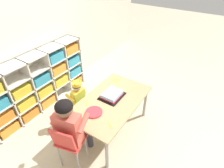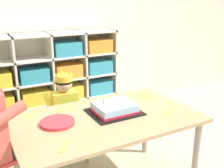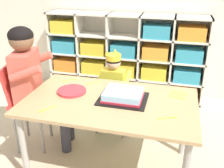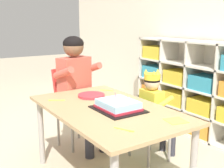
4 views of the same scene
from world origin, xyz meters
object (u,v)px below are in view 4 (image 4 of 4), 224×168
(classroom_chair_blue, at_px, (146,123))
(paper_plate_stack, at_px, (91,96))
(child_with_crown, at_px, (155,104))
(classroom_chair_adult_side, at_px, (72,98))
(birthday_cake_on_tray, at_px, (118,106))
(fork_near_child_seat, at_px, (56,100))
(adult_helper_seated, at_px, (79,80))
(activity_table, at_px, (107,117))
(fork_scattered_mid_table, at_px, (119,96))
(fork_at_table_front_edge, at_px, (125,130))
(fork_near_cake_tray, at_px, (106,90))

(classroom_chair_blue, bearing_deg, paper_plate_stack, 64.57)
(child_with_crown, bearing_deg, classroom_chair_adult_side, 36.82)
(birthday_cake_on_tray, bearing_deg, child_with_crown, 110.34)
(fork_near_child_seat, bearing_deg, adult_helper_seated, 71.78)
(activity_table, distance_m, fork_scattered_mid_table, 0.35)
(fork_scattered_mid_table, bearing_deg, classroom_chair_blue, 19.70)
(classroom_chair_blue, relative_size, fork_at_table_front_edge, 4.75)
(classroom_chair_blue, distance_m, child_with_crown, 0.18)
(activity_table, height_order, fork_near_child_seat, fork_near_child_seat)
(activity_table, xyz_separation_m, birthday_cake_on_tray, (0.09, 0.04, 0.10))
(paper_plate_stack, bearing_deg, fork_at_table_front_edge, -14.79)
(paper_plate_stack, xyz_separation_m, fork_near_cake_tray, (-0.12, 0.21, -0.01))
(classroom_chair_blue, relative_size, fork_near_cake_tray, 5.32)
(classroom_chair_blue, distance_m, adult_helper_seated, 0.73)
(adult_helper_seated, xyz_separation_m, fork_near_child_seat, (0.29, -0.35, -0.07))
(adult_helper_seated, relative_size, birthday_cake_on_tray, 3.07)
(birthday_cake_on_tray, xyz_separation_m, fork_near_cake_tray, (-0.53, 0.23, -0.03))
(classroom_chair_blue, xyz_separation_m, child_with_crown, (0.00, 0.10, 0.15))
(birthday_cake_on_tray, bearing_deg, adult_helper_seated, 174.12)
(classroom_chair_adult_side, distance_m, fork_scattered_mid_table, 0.60)
(paper_plate_stack, distance_m, fork_at_table_front_edge, 0.77)
(adult_helper_seated, bearing_deg, fork_scattered_mid_table, -85.42)
(classroom_chair_blue, distance_m, fork_near_cake_tray, 0.46)
(classroom_chair_blue, distance_m, paper_plate_stack, 0.53)
(birthday_cake_on_tray, relative_size, fork_near_cake_tray, 3.19)
(activity_table, height_order, classroom_chair_adult_side, classroom_chair_adult_side)
(classroom_chair_blue, distance_m, classroom_chair_adult_side, 0.78)
(fork_near_child_seat, distance_m, fork_at_table_front_edge, 0.81)
(classroom_chair_blue, height_order, fork_near_child_seat, fork_near_child_seat)
(child_with_crown, relative_size, fork_scattered_mid_table, 7.34)
(classroom_chair_blue, xyz_separation_m, classroom_chair_adult_side, (-0.67, -0.38, 0.12))
(activity_table, height_order, paper_plate_stack, paper_plate_stack)
(fork_near_child_seat, distance_m, fork_scattered_mid_table, 0.52)
(fork_near_child_seat, bearing_deg, fork_scattered_mid_table, 14.28)
(fork_at_table_front_edge, bearing_deg, fork_near_child_seat, -18.74)
(birthday_cake_on_tray, distance_m, fork_at_table_front_edge, 0.38)
(activity_table, xyz_separation_m, classroom_chair_blue, (-0.11, 0.47, -0.18))
(child_with_crown, distance_m, fork_at_table_front_edge, 0.89)
(fork_near_child_seat, distance_m, fork_near_cake_tray, 0.51)
(fork_near_child_seat, bearing_deg, fork_near_cake_tray, 38.85)
(paper_plate_stack, xyz_separation_m, fork_scattered_mid_table, (0.10, 0.21, -0.01))
(classroom_chair_adult_side, relative_size, fork_near_cake_tray, 6.97)
(child_with_crown, relative_size, adult_helper_seated, 0.76)
(paper_plate_stack, height_order, fork_at_table_front_edge, paper_plate_stack)
(adult_helper_seated, xyz_separation_m, fork_scattered_mid_table, (0.45, 0.15, -0.07))
(paper_plate_stack, distance_m, fork_scattered_mid_table, 0.23)
(birthday_cake_on_tray, bearing_deg, classroom_chair_blue, 114.89)
(fork_near_cake_tray, bearing_deg, classroom_chair_adult_side, 172.13)
(child_with_crown, height_order, fork_near_child_seat, child_with_crown)
(classroom_chair_blue, bearing_deg, classroom_chair_adult_side, 30.75)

